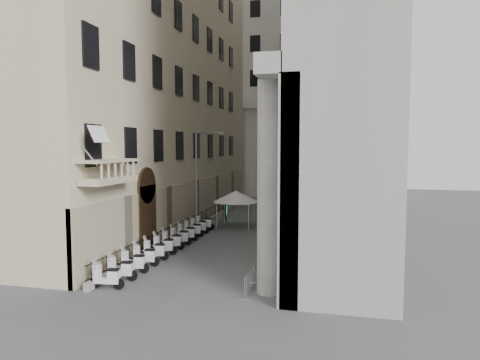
# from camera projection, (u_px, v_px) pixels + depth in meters

# --- Properties ---
(ground) EXTENTS (120.00, 120.00, 0.00)m
(ground) POSITION_uv_depth(u_px,v_px,m) (127.00, 338.00, 15.54)
(ground) COLOR #535356
(ground) RESTS_ON ground
(left_building) EXTENTS (5.00, 36.00, 34.00)m
(left_building) POSITION_uv_depth(u_px,v_px,m) (168.00, 31.00, 37.26)
(left_building) COLOR beige
(left_building) RESTS_ON ground
(far_building) EXTENTS (22.00, 10.00, 30.00)m
(far_building) POSITION_uv_depth(u_px,v_px,m) (289.00, 90.00, 60.88)
(far_building) COLOR beige
(far_building) RESTS_ON ground
(iron_fence) EXTENTS (0.30, 28.00, 1.40)m
(iron_fence) POSITION_uv_depth(u_px,v_px,m) (188.00, 234.00, 33.98)
(iron_fence) COLOR black
(iron_fence) RESTS_ON ground
(blue_awning) EXTENTS (1.60, 3.00, 3.00)m
(blue_awning) POSITION_uv_depth(u_px,v_px,m) (304.00, 221.00, 39.78)
(blue_awning) COLOR navy
(blue_awning) RESTS_ON ground
(flag) EXTENTS (1.00, 1.40, 8.20)m
(flag) POSITION_uv_depth(u_px,v_px,m) (103.00, 286.00, 21.31)
(flag) COLOR #9E0C11
(flag) RESTS_ON ground
(scooter_0) EXTENTS (1.45, 0.72, 1.50)m
(scooter_0) POSITION_uv_depth(u_px,v_px,m) (107.00, 289.00, 20.89)
(scooter_0) COLOR white
(scooter_0) RESTS_ON ground
(scooter_1) EXTENTS (1.45, 0.72, 1.50)m
(scooter_1) POSITION_uv_depth(u_px,v_px,m) (122.00, 280.00, 22.22)
(scooter_1) COLOR white
(scooter_1) RESTS_ON ground
(scooter_2) EXTENTS (1.45, 0.72, 1.50)m
(scooter_2) POSITION_uv_depth(u_px,v_px,m) (134.00, 273.00, 23.55)
(scooter_2) COLOR white
(scooter_2) RESTS_ON ground
(scooter_3) EXTENTS (1.45, 0.72, 1.50)m
(scooter_3) POSITION_uv_depth(u_px,v_px,m) (145.00, 266.00, 24.88)
(scooter_3) COLOR white
(scooter_3) RESTS_ON ground
(scooter_4) EXTENTS (1.45, 0.72, 1.50)m
(scooter_4) POSITION_uv_depth(u_px,v_px,m) (155.00, 260.00, 26.20)
(scooter_4) COLOR white
(scooter_4) RESTS_ON ground
(scooter_5) EXTENTS (1.45, 0.72, 1.50)m
(scooter_5) POSITION_uv_depth(u_px,v_px,m) (164.00, 254.00, 27.53)
(scooter_5) COLOR white
(scooter_5) RESTS_ON ground
(scooter_6) EXTENTS (1.45, 0.72, 1.50)m
(scooter_6) POSITION_uv_depth(u_px,v_px,m) (172.00, 249.00, 28.86)
(scooter_6) COLOR white
(scooter_6) RESTS_ON ground
(scooter_7) EXTENTS (1.45, 0.72, 1.50)m
(scooter_7) POSITION_uv_depth(u_px,v_px,m) (180.00, 245.00, 30.19)
(scooter_7) COLOR white
(scooter_7) RESTS_ON ground
(scooter_8) EXTENTS (1.45, 0.72, 1.50)m
(scooter_8) POSITION_uv_depth(u_px,v_px,m) (187.00, 241.00, 31.52)
(scooter_8) COLOR white
(scooter_8) RESTS_ON ground
(scooter_9) EXTENTS (1.45, 0.72, 1.50)m
(scooter_9) POSITION_uv_depth(u_px,v_px,m) (193.00, 237.00, 32.85)
(scooter_9) COLOR white
(scooter_9) RESTS_ON ground
(scooter_10) EXTENTS (1.45, 0.72, 1.50)m
(scooter_10) POSITION_uv_depth(u_px,v_px,m) (199.00, 233.00, 34.18)
(scooter_10) COLOR white
(scooter_10) RESTS_ON ground
(scooter_11) EXTENTS (1.45, 0.72, 1.50)m
(scooter_11) POSITION_uv_depth(u_px,v_px,m) (204.00, 230.00, 35.51)
(scooter_11) COLOR white
(scooter_11) RESTS_ON ground
(barrier_0) EXTENTS (0.60, 2.40, 1.10)m
(barrier_0) POSITION_uv_depth(u_px,v_px,m) (250.00, 292.00, 20.48)
(barrier_0) COLOR #A1A4A9
(barrier_0) RESTS_ON ground
(barrier_1) EXTENTS (0.60, 2.40, 1.10)m
(barrier_1) POSITION_uv_depth(u_px,v_px,m) (260.00, 276.00, 22.90)
(barrier_1) COLOR #A1A4A9
(barrier_1) RESTS_ON ground
(barrier_2) EXTENTS (0.60, 2.40, 1.10)m
(barrier_2) POSITION_uv_depth(u_px,v_px,m) (268.00, 264.00, 25.32)
(barrier_2) COLOR #A1A4A9
(barrier_2) RESTS_ON ground
(barrier_3) EXTENTS (0.60, 2.40, 1.10)m
(barrier_3) POSITION_uv_depth(u_px,v_px,m) (274.00, 254.00, 27.75)
(barrier_3) COLOR #A1A4A9
(barrier_3) RESTS_ON ground
(barrier_4) EXTENTS (0.60, 2.40, 1.10)m
(barrier_4) POSITION_uv_depth(u_px,v_px,m) (280.00, 245.00, 30.17)
(barrier_4) COLOR #A1A4A9
(barrier_4) RESTS_ON ground
(barrier_5) EXTENTS (0.60, 2.40, 1.10)m
(barrier_5) POSITION_uv_depth(u_px,v_px,m) (285.00, 238.00, 32.60)
(barrier_5) COLOR #A1A4A9
(barrier_5) RESTS_ON ground
(barrier_6) EXTENTS (0.60, 2.40, 1.10)m
(barrier_6) POSITION_uv_depth(u_px,v_px,m) (289.00, 231.00, 35.02)
(barrier_6) COLOR #A1A4A9
(barrier_6) RESTS_ON ground
(barrier_7) EXTENTS (0.60, 2.40, 1.10)m
(barrier_7) POSITION_uv_depth(u_px,v_px,m) (292.00, 226.00, 37.44)
(barrier_7) COLOR #A1A4A9
(barrier_7) RESTS_ON ground
(barrier_8) EXTENTS (0.60, 2.40, 1.10)m
(barrier_8) POSITION_uv_depth(u_px,v_px,m) (295.00, 221.00, 39.87)
(barrier_8) COLOR #A1A4A9
(barrier_8) RESTS_ON ground
(security_tent) EXTENTS (3.89, 3.89, 3.16)m
(security_tent) POSITION_uv_depth(u_px,v_px,m) (236.00, 197.00, 36.76)
(security_tent) COLOR white
(security_tent) RESTS_ON ground
(street_lamp) EXTENTS (2.64, 0.52, 8.12)m
(street_lamp) POSITION_uv_depth(u_px,v_px,m) (200.00, 172.00, 35.15)
(street_lamp) COLOR gray
(street_lamp) RESTS_ON ground
(info_kiosk) EXTENTS (0.46, 0.80, 1.62)m
(info_kiosk) POSITION_uv_depth(u_px,v_px,m) (225.00, 212.00, 40.17)
(info_kiosk) COLOR black
(info_kiosk) RESTS_ON ground
(pedestrian_a) EXTENTS (0.77, 0.65, 1.81)m
(pedestrian_a) POSITION_uv_depth(u_px,v_px,m) (265.00, 203.00, 45.70)
(pedestrian_a) COLOR black
(pedestrian_a) RESTS_ON ground
(pedestrian_b) EXTENTS (0.94, 0.77, 1.78)m
(pedestrian_b) POSITION_uv_depth(u_px,v_px,m) (276.00, 199.00, 49.70)
(pedestrian_b) COLOR black
(pedestrian_b) RESTS_ON ground
(pedestrian_c) EXTENTS (1.08, 0.97, 1.85)m
(pedestrian_c) POSITION_uv_depth(u_px,v_px,m) (261.00, 206.00, 43.29)
(pedestrian_c) COLOR black
(pedestrian_c) RESTS_ON ground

